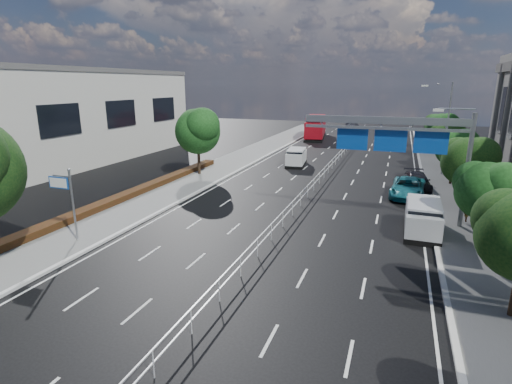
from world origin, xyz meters
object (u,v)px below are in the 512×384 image
(parked_car_teal, at_px, (408,188))
(overhead_gantry, at_px, (403,137))
(near_car_silver, at_px, (295,151))
(pedestrian_b, at_px, (492,193))
(near_car_dark, at_px, (352,126))
(white_minivan, at_px, (296,157))
(silver_minivan, at_px, (423,218))
(parked_car_dark, at_px, (417,181))
(red_bus, at_px, (316,127))
(pedestrian_a, at_px, (465,208))
(toilet_sign, at_px, (65,192))

(parked_car_teal, bearing_deg, overhead_gantry, -92.71)
(near_car_silver, bearing_deg, pedestrian_b, 140.97)
(near_car_dark, bearing_deg, overhead_gantry, 104.68)
(overhead_gantry, relative_size, white_minivan, 2.28)
(silver_minivan, relative_size, parked_car_dark, 0.98)
(red_bus, height_order, pedestrian_a, red_bus)
(silver_minivan, distance_m, parked_car_teal, 8.29)
(parked_car_dark, height_order, pedestrian_b, pedestrian_b)
(red_bus, relative_size, parked_car_teal, 2.28)
(silver_minivan, xyz_separation_m, pedestrian_b, (5.10, 7.71, 0.04))
(silver_minivan, bearing_deg, toilet_sign, -156.14)
(toilet_sign, height_order, pedestrian_a, toilet_sign)
(white_minivan, distance_m, parked_car_teal, 14.93)
(pedestrian_b, bearing_deg, white_minivan, -23.09)
(pedestrian_a, distance_m, pedestrian_b, 5.55)
(overhead_gantry, bearing_deg, toilet_sign, -150.40)
(toilet_sign, distance_m, pedestrian_a, 24.57)
(near_car_dark, bearing_deg, parked_car_dark, 108.69)
(parked_car_dark, distance_m, pedestrian_b, 6.19)
(near_car_silver, height_order, parked_car_teal, parked_car_teal)
(toilet_sign, xyz_separation_m, white_minivan, (6.89, 25.94, -2.02))
(pedestrian_a, height_order, pedestrian_b, pedestrian_a)
(red_bus, height_order, parked_car_dark, red_bus)
(toilet_sign, relative_size, pedestrian_a, 2.36)
(white_minivan, relative_size, parked_car_dark, 0.93)
(overhead_gantry, height_order, white_minivan, overhead_gantry)
(pedestrian_b, bearing_deg, red_bus, -52.64)
(silver_minivan, bearing_deg, near_car_silver, 121.48)
(parked_car_teal, xyz_separation_m, parked_car_dark, (0.77, 2.95, -0.06))
(near_car_silver, height_order, near_car_dark, near_car_dark)
(parked_car_dark, bearing_deg, pedestrian_a, -79.97)
(white_minivan, bearing_deg, near_car_dark, 81.01)
(parked_car_dark, bearing_deg, parked_car_teal, -111.79)
(toilet_sign, bearing_deg, pedestrian_a, 26.78)
(parked_car_dark, relative_size, pedestrian_b, 2.78)
(near_car_dark, height_order, parked_car_dark, near_car_dark)
(red_bus, bearing_deg, pedestrian_a, -73.42)
(white_minivan, height_order, silver_minivan, silver_minivan)
(overhead_gantry, relative_size, near_car_dark, 2.05)
(toilet_sign, distance_m, red_bus, 50.06)
(near_car_silver, height_order, pedestrian_b, pedestrian_b)
(silver_minivan, bearing_deg, pedestrian_b, 57.09)
(pedestrian_a, bearing_deg, pedestrian_b, -118.08)
(overhead_gantry, distance_m, pedestrian_b, 10.04)
(parked_car_dark, bearing_deg, red_bus, 109.22)
(white_minivan, relative_size, silver_minivan, 0.94)
(near_car_dark, distance_m, parked_car_dark, 44.74)
(toilet_sign, height_order, overhead_gantry, overhead_gantry)
(toilet_sign, xyz_separation_m, near_car_dark, (8.63, 62.95, -2.12))
(white_minivan, xyz_separation_m, red_bus, (-2.74, 23.94, 0.97))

